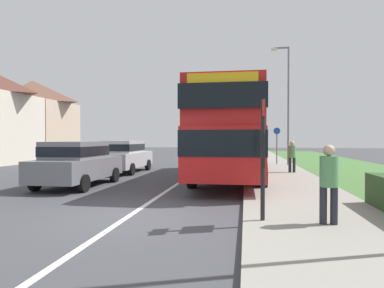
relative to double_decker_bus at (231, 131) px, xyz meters
The scene contains 12 objects.
ground_plane 8.38m from the double_decker_bus, 104.27° to the right, with size 120.00×120.00×0.00m, color #424247.
lane_marking_centre 2.93m from the double_decker_bus, behind, with size 0.14×60.00×0.01m, color silver.
pavement_near_side 3.55m from the double_decker_bus, 40.05° to the right, with size 3.20×68.00×0.12m, color gray.
double_decker_bus is the anchor object (origin of this frame).
parked_car_grey 6.65m from the double_decker_bus, 148.20° to the right, with size 1.97×4.28×1.68m.
parked_car_silver 6.09m from the double_decker_bus, 162.56° to the left, with size 1.93×4.50×1.68m.
pedestrian_at_stop 8.63m from the double_decker_bus, 74.70° to the right, with size 0.34×0.34×1.67m.
pedestrian_walking_away 3.75m from the double_decker_bus, 34.63° to the left, with size 0.34×0.34×1.67m.
bus_stop_sign 8.20m from the double_decker_bus, 82.96° to the right, with size 0.09×0.52×2.60m.
cycle_route_sign 8.18m from the double_decker_bus, 70.63° to the left, with size 0.44×0.08×2.52m.
street_lamp_mid 7.94m from the double_decker_bus, 64.90° to the left, with size 1.14×0.20×7.62m.
house_terrace_far_side 20.01m from the double_decker_bus, 153.46° to the left, with size 6.11×11.13×6.89m.
Camera 1 is at (2.65, -7.23, 1.79)m, focal length 31.29 mm.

